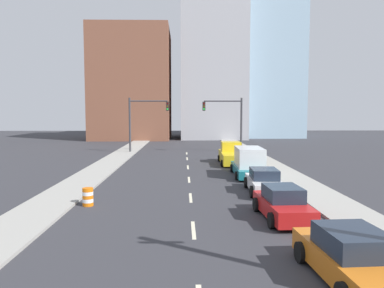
{
  "coord_description": "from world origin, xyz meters",
  "views": [
    {
      "loc": [
        -0.42,
        -1.86,
        4.88
      ],
      "look_at": [
        0.34,
        30.08,
        2.2
      ],
      "focal_mm": 35.0,
      "sensor_mm": 36.0,
      "label": 1
    }
  ],
  "objects_px": {
    "traffic_barrel": "(88,197)",
    "pickup_truck_yellow": "(232,155)",
    "sedan_white": "(264,182)",
    "sedan_orange": "(352,258)",
    "sedan_red": "(283,204)",
    "traffic_signal_left": "(141,117)",
    "box_truck_teal": "(249,163)",
    "traffic_signal_right": "(230,117)"
  },
  "relations": [
    {
      "from": "traffic_signal_right",
      "to": "box_truck_teal",
      "type": "xyz_separation_m",
      "value": [
        -0.72,
        -17.24,
        -3.31
      ]
    },
    {
      "from": "traffic_signal_right",
      "to": "sedan_red",
      "type": "height_order",
      "value": "traffic_signal_right"
    },
    {
      "from": "traffic_signal_right",
      "to": "sedan_white",
      "type": "relative_size",
      "value": 1.43
    },
    {
      "from": "sedan_orange",
      "to": "box_truck_teal",
      "type": "bearing_deg",
      "value": 86.34
    },
    {
      "from": "traffic_signal_left",
      "to": "pickup_truck_yellow",
      "type": "xyz_separation_m",
      "value": [
        9.78,
        -10.1,
        -3.53
      ]
    },
    {
      "from": "traffic_signal_left",
      "to": "box_truck_teal",
      "type": "relative_size",
      "value": 1.11
    },
    {
      "from": "sedan_red",
      "to": "pickup_truck_yellow",
      "type": "height_order",
      "value": "pickup_truck_yellow"
    },
    {
      "from": "traffic_barrel",
      "to": "box_truck_teal",
      "type": "distance_m",
      "value": 13.49
    },
    {
      "from": "traffic_signal_right",
      "to": "sedan_white",
      "type": "bearing_deg",
      "value": -92.07
    },
    {
      "from": "traffic_signal_right",
      "to": "sedan_white",
      "type": "distance_m",
      "value": 23.47
    },
    {
      "from": "traffic_barrel",
      "to": "traffic_signal_right",
      "type": "bearing_deg",
      "value": 67.63
    },
    {
      "from": "sedan_red",
      "to": "pickup_truck_yellow",
      "type": "relative_size",
      "value": 0.72
    },
    {
      "from": "traffic_signal_right",
      "to": "pickup_truck_yellow",
      "type": "relative_size",
      "value": 1.06
    },
    {
      "from": "sedan_red",
      "to": "box_truck_teal",
      "type": "distance_m",
      "value": 11.64
    },
    {
      "from": "box_truck_teal",
      "to": "pickup_truck_yellow",
      "type": "height_order",
      "value": "box_truck_teal"
    },
    {
      "from": "sedan_red",
      "to": "box_truck_teal",
      "type": "height_order",
      "value": "box_truck_teal"
    },
    {
      "from": "traffic_barrel",
      "to": "sedan_red",
      "type": "bearing_deg",
      "value": -15.53
    },
    {
      "from": "traffic_barrel",
      "to": "pickup_truck_yellow",
      "type": "bearing_deg",
      "value": 59.07
    },
    {
      "from": "sedan_red",
      "to": "traffic_barrel",
      "type": "bearing_deg",
      "value": 162.06
    },
    {
      "from": "sedan_red",
      "to": "traffic_signal_left",
      "type": "bearing_deg",
      "value": 106.15
    },
    {
      "from": "sedan_orange",
      "to": "box_truck_teal",
      "type": "relative_size",
      "value": 0.8
    },
    {
      "from": "sedan_red",
      "to": "box_truck_teal",
      "type": "relative_size",
      "value": 0.75
    },
    {
      "from": "traffic_signal_right",
      "to": "traffic_barrel",
      "type": "bearing_deg",
      "value": -112.37
    },
    {
      "from": "traffic_signal_left",
      "to": "box_truck_teal",
      "type": "distance_m",
      "value": 20.3
    },
    {
      "from": "traffic_barrel",
      "to": "sedan_orange",
      "type": "distance_m",
      "value": 13.41
    },
    {
      "from": "sedan_orange",
      "to": "sedan_red",
      "type": "distance_m",
      "value": 6.42
    },
    {
      "from": "box_truck_teal",
      "to": "pickup_truck_yellow",
      "type": "relative_size",
      "value": 0.96
    },
    {
      "from": "sedan_white",
      "to": "traffic_barrel",
      "type": "bearing_deg",
      "value": -160.42
    },
    {
      "from": "box_truck_teal",
      "to": "sedan_red",
      "type": "bearing_deg",
      "value": -90.61
    },
    {
      "from": "traffic_barrel",
      "to": "pickup_truck_yellow",
      "type": "xyz_separation_m",
      "value": [
        9.65,
        16.11,
        0.36
      ]
    },
    {
      "from": "traffic_signal_left",
      "to": "sedan_red",
      "type": "xyz_separation_m",
      "value": [
        9.7,
        -28.86,
        -3.66
      ]
    },
    {
      "from": "sedan_orange",
      "to": "traffic_signal_right",
      "type": "bearing_deg",
      "value": 85.47
    },
    {
      "from": "sedan_orange",
      "to": "box_truck_teal",
      "type": "xyz_separation_m",
      "value": [
        0.19,
        18.04,
        0.34
      ]
    },
    {
      "from": "sedan_red",
      "to": "pickup_truck_yellow",
      "type": "distance_m",
      "value": 18.77
    },
    {
      "from": "sedan_orange",
      "to": "sedan_white",
      "type": "height_order",
      "value": "sedan_orange"
    },
    {
      "from": "sedan_orange",
      "to": "sedan_white",
      "type": "relative_size",
      "value": 1.03
    },
    {
      "from": "sedan_white",
      "to": "pickup_truck_yellow",
      "type": "distance_m",
      "value": 13.06
    },
    {
      "from": "traffic_signal_left",
      "to": "pickup_truck_yellow",
      "type": "height_order",
      "value": "traffic_signal_left"
    },
    {
      "from": "traffic_signal_right",
      "to": "sedan_white",
      "type": "height_order",
      "value": "traffic_signal_right"
    },
    {
      "from": "sedan_orange",
      "to": "box_truck_teal",
      "type": "distance_m",
      "value": 18.05
    },
    {
      "from": "traffic_signal_left",
      "to": "box_truck_teal",
      "type": "xyz_separation_m",
      "value": [
        10.2,
        -17.24,
        -3.31
      ]
    },
    {
      "from": "sedan_red",
      "to": "pickup_truck_yellow",
      "type": "bearing_deg",
      "value": 87.32
    }
  ]
}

